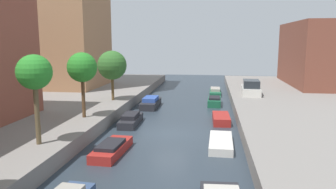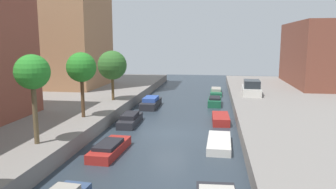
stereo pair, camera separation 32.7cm
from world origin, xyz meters
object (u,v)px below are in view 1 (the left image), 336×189
(street_tree_2, at_px, (82,68))
(parked_car, at_px, (251,88))
(street_tree_3, at_px, (112,65))
(moored_boat_left_4, at_px, (151,103))
(moored_boat_left_2, at_px, (112,149))
(moored_boat_right_4, at_px, (214,101))
(low_block_right, at_px, (330,54))
(moored_boat_right_5, at_px, (215,92))
(street_tree_1, at_px, (34,74))
(moored_boat_left_3, at_px, (131,120))
(moored_boat_right_2, at_px, (221,143))
(moored_boat_right_3, at_px, (221,119))

(street_tree_2, relative_size, parked_car, 1.04)
(street_tree_3, xyz_separation_m, moored_boat_left_4, (3.41, 1.84, -3.94))
(moored_boat_left_2, bearing_deg, moored_boat_right_4, 69.00)
(low_block_right, relative_size, moored_boat_left_4, 3.54)
(parked_car, bearing_deg, moored_boat_right_5, 123.40)
(moored_boat_left_4, bearing_deg, street_tree_3, -151.67)
(street_tree_1, xyz_separation_m, street_tree_2, (0.00, 6.58, -0.23))
(moored_boat_left_3, xyz_separation_m, moored_boat_right_4, (6.78, 9.17, 0.01))
(street_tree_2, xyz_separation_m, street_tree_3, (0.00, 7.30, -0.36))
(moored_boat_left_4, distance_m, moored_boat_right_2, 13.61)
(street_tree_1, relative_size, street_tree_3, 1.04)
(low_block_right, distance_m, moored_boat_left_2, 34.30)
(moored_boat_right_3, height_order, moored_boat_right_5, moored_boat_right_5)
(street_tree_2, distance_m, moored_boat_right_4, 15.58)
(moored_boat_left_2, xyz_separation_m, moored_boat_right_5, (6.33, 23.25, 0.00))
(moored_boat_left_2, xyz_separation_m, moored_boat_right_3, (6.72, 8.64, -0.02))
(parked_car, xyz_separation_m, moored_boat_left_3, (-10.66, -10.60, -1.26))
(parked_car, distance_m, moored_boat_left_4, 11.00)
(moored_boat_left_2, bearing_deg, moored_boat_left_4, 91.12)
(street_tree_2, distance_m, moored_boat_right_5, 21.36)
(moored_boat_left_3, bearing_deg, moored_boat_right_4, 53.51)
(street_tree_1, relative_size, moored_boat_right_4, 1.40)
(street_tree_2, height_order, moored_boat_left_4, street_tree_2)
(moored_boat_right_2, distance_m, moored_boat_right_4, 13.88)
(street_tree_1, xyz_separation_m, moored_boat_left_3, (3.10, 8.65, -4.59))
(moored_boat_right_3, bearing_deg, street_tree_1, -135.23)
(moored_boat_right_2, bearing_deg, moored_boat_right_4, 91.44)
(street_tree_3, relative_size, moored_boat_left_3, 1.20)
(street_tree_2, distance_m, moored_boat_left_4, 10.66)
(low_block_right, distance_m, parked_car, 14.62)
(moored_boat_right_4, bearing_deg, low_block_right, 35.65)
(low_block_right, height_order, street_tree_3, low_block_right)
(moored_boat_right_4, bearing_deg, street_tree_3, -158.27)
(street_tree_3, height_order, moored_boat_right_4, street_tree_3)
(parked_car, distance_m, moored_boat_left_2, 20.30)
(moored_boat_right_3, bearing_deg, moored_boat_right_2, -91.56)
(street_tree_2, height_order, parked_car, street_tree_2)
(street_tree_3, relative_size, moored_boat_right_5, 1.05)
(street_tree_3, relative_size, moored_boat_right_3, 1.42)
(parked_car, relative_size, moored_boat_right_5, 1.03)
(street_tree_1, xyz_separation_m, street_tree_3, (0.00, 13.88, -0.59))
(moored_boat_left_4, xyz_separation_m, moored_boat_right_2, (6.82, -11.78, -0.20))
(street_tree_2, xyz_separation_m, parked_car, (13.75, 12.68, -3.10))
(street_tree_1, distance_m, street_tree_3, 13.89)
(moored_boat_right_3, distance_m, moored_boat_right_4, 7.52)
(moored_boat_left_3, relative_size, moored_boat_left_4, 0.94)
(street_tree_3, xyz_separation_m, moored_boat_right_5, (10.01, 11.04, -4.06))
(moored_boat_left_3, height_order, moored_boat_right_2, moored_boat_left_3)
(moored_boat_right_2, bearing_deg, moored_boat_right_3, 88.44)
(moored_boat_left_3, xyz_separation_m, moored_boat_left_4, (0.31, 7.07, 0.06))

